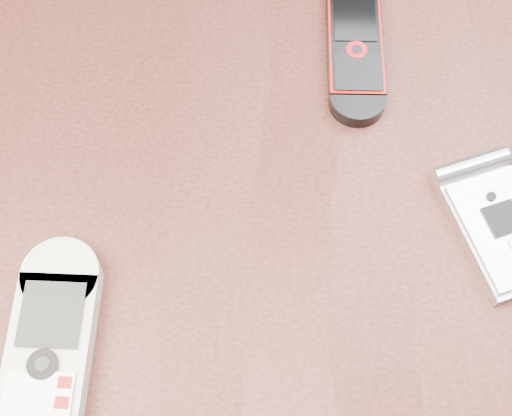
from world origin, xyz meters
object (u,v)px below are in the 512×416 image
at_px(table, 250,269).
at_px(motorola_razr, 502,227).
at_px(nokia_black_red, 355,47).
at_px(nokia_white, 48,358).

height_order(table, motorola_razr, motorola_razr).
relative_size(table, nokia_black_red, 9.02).
relative_size(nokia_white, motorola_razr, 1.48).
bearing_deg(motorola_razr, table, 156.87).
relative_size(nokia_black_red, motorola_razr, 1.29).
distance_m(nokia_white, motorola_razr, 0.30).
distance_m(nokia_black_red, motorola_razr, 0.17).
xyz_separation_m(table, nokia_black_red, (0.07, 0.14, 0.11)).
distance_m(table, nokia_black_red, 0.19).
xyz_separation_m(table, motorola_razr, (0.17, -0.01, 0.11)).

